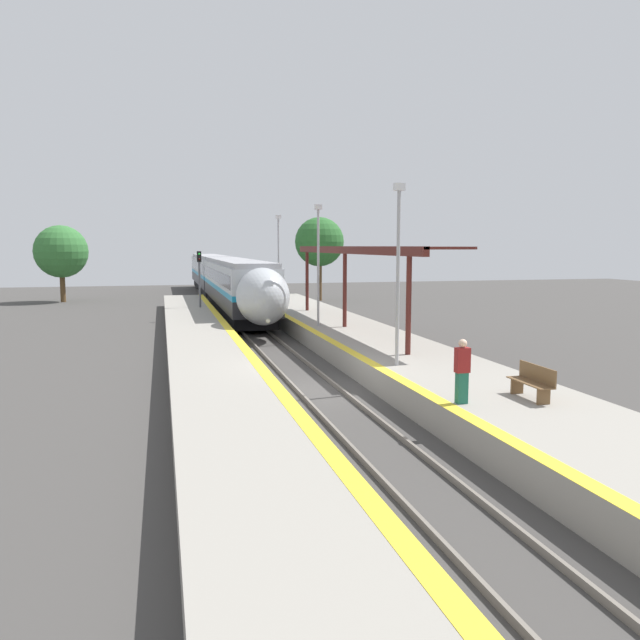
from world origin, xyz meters
name	(u,v)px	position (x,y,z in m)	size (l,w,h in m)	color
ground_plane	(317,390)	(0.00, 0.00, 0.00)	(120.00, 120.00, 0.00)	#423F3D
rail_left	(296,389)	(-0.72, 0.00, 0.07)	(0.08, 90.00, 0.15)	slate
rail_right	(338,387)	(0.72, 0.00, 0.07)	(0.08, 90.00, 0.15)	slate
train	(222,277)	(0.00, 33.13, 2.24)	(2.84, 47.38, 3.92)	black
platform_right	(424,372)	(3.89, 0.00, 0.43)	(4.37, 64.00, 0.87)	gray
platform_left	(219,383)	(-3.27, 0.00, 0.43)	(3.14, 64.00, 0.87)	gray
platform_bench	(533,381)	(4.36, -5.88, 1.33)	(0.44, 1.62, 0.89)	brown
person_waiting	(462,370)	(2.33, -5.86, 1.72)	(0.36, 0.22, 1.65)	#1E604C
railway_signal	(200,278)	(-2.58, 21.37, 2.75)	(0.28, 0.28, 4.51)	#59595E
lamppost_near	(398,264)	(2.59, -0.68, 4.26)	(0.36, 0.20, 6.01)	#9E9EA3
lamppost_mid	(318,258)	(2.59, 10.13, 4.26)	(0.36, 0.20, 6.01)	#9E9EA3
lamppost_far	(279,255)	(2.59, 20.94, 4.26)	(0.36, 0.20, 6.01)	#9E9EA3
station_canopy	(356,251)	(4.34, 9.43, 4.59)	(2.02, 19.42, 3.97)	#511E19
background_tree_left	(61,252)	(-13.34, 37.96, 4.36)	(4.52, 4.52, 6.64)	brown
background_tree_right	(319,242)	(8.68, 33.95, 5.20)	(4.35, 4.35, 7.40)	brown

